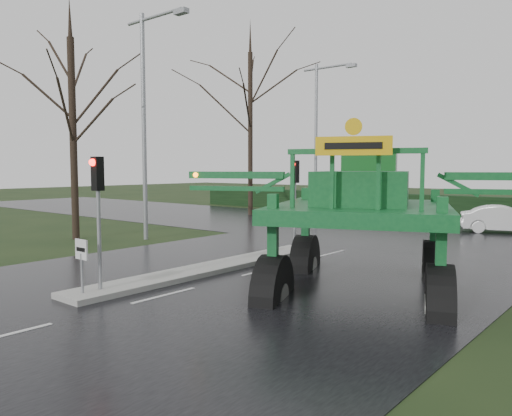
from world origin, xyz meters
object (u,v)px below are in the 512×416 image
Objects in this scene: street_light_left_near at (148,105)px; street_light_left_far at (320,126)px; traffic_signal_near at (98,194)px; white_sedan at (504,233)px; keep_left_sign at (82,257)px; traffic_signal_mid at (295,185)px; crop_sprayer at (276,194)px.

street_light_left_near is 1.00× the size of street_light_left_far.
traffic_signal_near reaches higher than white_sedan.
traffic_signal_near is at bearing 90.00° from keep_left_sign.
traffic_signal_near and traffic_signal_mid have the same top height.
traffic_signal_near is 8.50m from traffic_signal_mid.
white_sedan is at bearing 63.19° from crop_sprayer.
street_light_left_far is (0.00, 14.00, 0.00)m from street_light_left_near.
traffic_signal_mid is 0.86× the size of white_sedan.
traffic_signal_near is 0.39× the size of crop_sprayer.
street_light_left_near is at bearing 134.53° from traffic_signal_near.
keep_left_sign is 0.33× the size of white_sedan.
keep_left_sign is at bearing -157.81° from crop_sprayer.
street_light_left_far is (-6.89, 21.50, 4.93)m from keep_left_sign.
crop_sprayer is (3.42, 2.87, -0.01)m from traffic_signal_near.
street_light_left_far is at bearing 64.09° from white_sedan.
keep_left_sign is at bearing -90.00° from traffic_signal_mid.
street_light_left_near reaches higher than traffic_signal_mid.
traffic_signal_near is 22.37m from street_light_left_far.
street_light_left_near is at bearing 132.59° from keep_left_sign.
keep_left_sign is 11.32m from street_light_left_near.
traffic_signal_near is 0.86× the size of white_sedan.
street_light_left_near and street_light_left_far have the same top height.
crop_sprayer is 2.23× the size of white_sedan.
crop_sprayer is at bearing 155.57° from white_sedan.
street_light_left_far is (-6.89, 21.01, 3.40)m from traffic_signal_near.
keep_left_sign is 5.03m from crop_sprayer.
crop_sprayer reaches higher than keep_left_sign.
street_light_left_near is at bearing -90.00° from street_light_left_far.
traffic_signal_mid is 14.68m from street_light_left_far.
traffic_signal_near is 1.00× the size of traffic_signal_mid.
keep_left_sign is at bearing -72.22° from street_light_left_far.
traffic_signal_mid is 7.83m from street_light_left_near.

